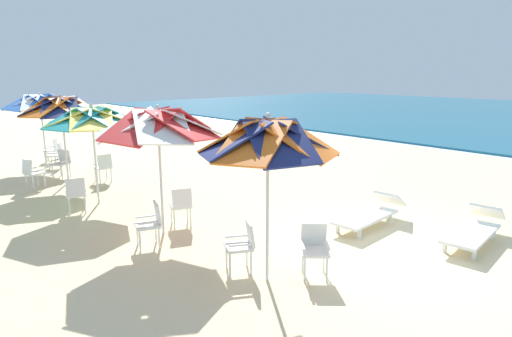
% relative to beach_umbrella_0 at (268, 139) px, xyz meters
% --- Properties ---
extents(ground_plane, '(80.00, 80.00, 0.00)m').
position_rel_beach_umbrella_0_xyz_m(ground_plane, '(0.60, 2.32, -2.30)').
color(ground_plane, beige).
extents(beach_umbrella_0, '(2.17, 2.17, 2.70)m').
position_rel_beach_umbrella_0_xyz_m(beach_umbrella_0, '(0.00, 0.00, 0.00)').
color(beach_umbrella_0, silver).
rests_on(beach_umbrella_0, ground).
extents(plastic_chair_0, '(0.63, 0.63, 0.87)m').
position_rel_beach_umbrella_0_xyz_m(plastic_chair_0, '(0.37, 0.71, -1.80)').
color(plastic_chair_0, white).
rests_on(plastic_chair_0, ground).
extents(plastic_chair_1, '(0.60, 0.62, 0.87)m').
position_rel_beach_umbrella_0_xyz_m(plastic_chair_1, '(-0.52, -0.08, -1.80)').
color(plastic_chair_1, white).
rests_on(plastic_chair_1, ground).
extents(beach_umbrella_1, '(2.55, 2.55, 2.66)m').
position_rel_beach_umbrella_0_xyz_m(beach_umbrella_1, '(-2.96, -0.19, -0.02)').
color(beach_umbrella_1, silver).
rests_on(beach_umbrella_1, ground).
extents(plastic_chair_2, '(0.59, 0.57, 0.87)m').
position_rel_beach_umbrella_0_xyz_m(plastic_chair_2, '(-3.09, 0.34, -1.80)').
color(plastic_chair_2, white).
rests_on(plastic_chair_2, ground).
extents(plastic_chair_3, '(0.56, 0.58, 0.87)m').
position_rel_beach_umbrella_0_xyz_m(plastic_chair_3, '(-2.49, -0.71, -1.80)').
color(plastic_chair_3, white).
rests_on(plastic_chair_3, ground).
extents(beach_umbrella_2, '(2.44, 2.44, 2.52)m').
position_rel_beach_umbrella_0_xyz_m(beach_umbrella_2, '(-5.94, -0.35, -0.11)').
color(beach_umbrella_2, silver).
rests_on(beach_umbrella_2, ground).
extents(plastic_chair_4, '(0.58, 0.56, 0.87)m').
position_rel_beach_umbrella_0_xyz_m(plastic_chair_4, '(-5.51, -1.04, -1.80)').
color(plastic_chair_4, white).
rests_on(plastic_chair_4, ground).
extents(beach_umbrella_3, '(2.41, 2.41, 2.66)m').
position_rel_beach_umbrella_0_xyz_m(beach_umbrella_3, '(-8.65, -0.19, -0.02)').
color(beach_umbrella_3, silver).
rests_on(beach_umbrella_3, ground).
extents(plastic_chair_5, '(0.47, 0.44, 0.87)m').
position_rel_beach_umbrella_0_xyz_m(plastic_chair_5, '(-7.98, 0.66, -1.80)').
color(plastic_chair_5, white).
rests_on(plastic_chair_5, ground).
extents(plastic_chair_6, '(0.54, 0.57, 0.87)m').
position_rel_beach_umbrella_0_xyz_m(plastic_chair_6, '(-8.58, -1.18, -1.80)').
color(plastic_chair_6, white).
rests_on(plastic_chair_6, ground).
extents(plastic_chair_7, '(0.61, 0.62, 0.87)m').
position_rel_beach_umbrella_0_xyz_m(plastic_chair_7, '(-9.47, -0.07, -1.80)').
color(plastic_chair_7, white).
rests_on(plastic_chair_7, ground).
extents(beach_umbrella_4, '(2.47, 2.47, 2.61)m').
position_rel_beach_umbrella_0_xyz_m(beach_umbrella_4, '(-11.48, 0.03, -0.04)').
color(beach_umbrella_4, silver).
rests_on(beach_umbrella_4, ground).
extents(plastic_chair_8, '(0.60, 0.62, 0.87)m').
position_rel_beach_umbrella_0_xyz_m(plastic_chair_8, '(-11.04, 0.28, -1.80)').
color(plastic_chair_8, white).
rests_on(plastic_chair_8, ground).
extents(plastic_chair_9, '(0.61, 0.62, 0.87)m').
position_rel_beach_umbrella_0_xyz_m(plastic_chair_9, '(-12.23, 0.49, -1.80)').
color(plastic_chair_9, white).
rests_on(plastic_chair_9, ground).
extents(sun_lounger_0, '(0.87, 2.20, 0.62)m').
position_rel_beach_umbrella_0_xyz_m(sun_lounger_0, '(1.53, 4.11, -2.02)').
color(sun_lounger_0, white).
rests_on(sun_lounger_0, ground).
extents(sun_lounger_1, '(0.76, 2.18, 0.62)m').
position_rel_beach_umbrella_0_xyz_m(sun_lounger_1, '(-0.39, 3.42, -2.02)').
color(sun_lounger_1, white).
rests_on(sun_lounger_1, ground).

